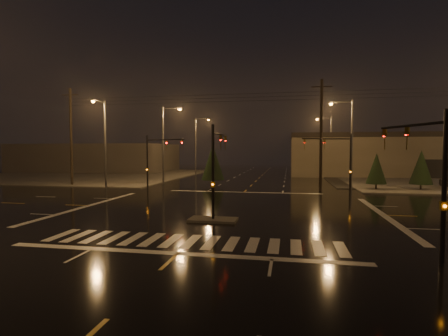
% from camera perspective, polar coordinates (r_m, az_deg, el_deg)
% --- Properties ---
extents(ground, '(140.00, 140.00, 0.00)m').
position_cam_1_polar(ground, '(25.93, 0.12, -6.88)').
color(ground, black).
rests_on(ground, ground).
extents(sidewalk_nw, '(36.00, 36.00, 0.12)m').
position_cam_1_polar(sidewalk_nw, '(65.26, -21.46, -1.06)').
color(sidewalk_nw, '#44423D').
rests_on(sidewalk_nw, ground).
extents(median_island, '(3.00, 1.60, 0.15)m').
position_cam_1_polar(median_island, '(22.06, -1.80, -8.43)').
color(median_island, '#44423D').
rests_on(median_island, ground).
extents(crosswalk, '(15.00, 2.60, 0.01)m').
position_cam_1_polar(crosswalk, '(17.35, -5.44, -11.85)').
color(crosswalk, beige).
rests_on(crosswalk, ground).
extents(stop_bar_near, '(16.00, 0.50, 0.01)m').
position_cam_1_polar(stop_bar_near, '(15.52, -7.54, -13.66)').
color(stop_bar_near, beige).
rests_on(stop_bar_near, ground).
extents(stop_bar_far, '(16.00, 0.50, 0.01)m').
position_cam_1_polar(stop_bar_far, '(36.68, 3.28, -3.96)').
color(stop_bar_far, beige).
rests_on(stop_bar_far, ground).
extents(commercial_block, '(30.00, 18.00, 5.60)m').
position_cam_1_polar(commercial_block, '(77.98, -19.93, 1.61)').
color(commercial_block, '#423D3A').
rests_on(commercial_block, ground).
extents(signal_mast_median, '(0.25, 4.59, 6.00)m').
position_cam_1_polar(signal_mast_median, '(22.54, -1.30, 1.23)').
color(signal_mast_median, black).
rests_on(signal_mast_median, ground).
extents(signal_mast_ne, '(4.84, 1.86, 6.00)m').
position_cam_1_polar(signal_mast_ne, '(35.58, 18.47, 1.79)').
color(signal_mast_ne, black).
rests_on(signal_mast_ne, ground).
extents(signal_mast_nw, '(4.84, 1.86, 6.00)m').
position_cam_1_polar(signal_mast_nw, '(38.00, -11.24, 1.95)').
color(signal_mast_nw, black).
rests_on(signal_mast_nw, ground).
extents(signal_mast_se, '(1.55, 3.87, 6.00)m').
position_cam_1_polar(signal_mast_se, '(16.35, 30.51, -0.00)').
color(signal_mast_se, black).
rests_on(signal_mast_se, ground).
extents(streetlight_1, '(2.77, 0.32, 10.00)m').
position_cam_1_polar(streetlight_1, '(45.96, -9.56, 4.65)').
color(streetlight_1, '#38383A').
rests_on(streetlight_1, ground).
extents(streetlight_2, '(2.77, 0.32, 10.00)m').
position_cam_1_polar(streetlight_2, '(61.22, -4.36, 4.26)').
color(streetlight_2, '#38383A').
rests_on(streetlight_2, ground).
extents(streetlight_3, '(2.77, 0.32, 10.00)m').
position_cam_1_polar(streetlight_3, '(41.65, 19.72, 4.69)').
color(streetlight_3, '#38383A').
rests_on(streetlight_3, ground).
extents(streetlight_4, '(2.77, 0.32, 10.00)m').
position_cam_1_polar(streetlight_4, '(61.47, 16.79, 4.14)').
color(streetlight_4, '#38383A').
rests_on(streetlight_4, ground).
extents(streetlight_5, '(0.32, 2.77, 10.00)m').
position_cam_1_polar(streetlight_5, '(41.79, -19.06, 4.69)').
color(streetlight_5, '#38383A').
rests_on(streetlight_5, ground).
extents(utility_pole_0, '(2.20, 0.32, 12.00)m').
position_cam_1_polar(utility_pole_0, '(47.37, -23.70, 4.78)').
color(utility_pole_0, black).
rests_on(utility_pole_0, ground).
extents(utility_pole_1, '(2.20, 0.32, 12.00)m').
position_cam_1_polar(utility_pole_1, '(39.29, 15.58, 5.35)').
color(utility_pole_1, black).
rests_on(utility_pole_1, ground).
extents(conifer_0, '(2.17, 2.17, 4.09)m').
position_cam_1_polar(conifer_0, '(41.95, 23.63, -0.06)').
color(conifer_0, black).
rests_on(conifer_0, ground).
extents(conifer_1, '(2.38, 2.38, 4.43)m').
position_cam_1_polar(conifer_1, '(43.69, 29.51, 0.13)').
color(conifer_1, black).
rests_on(conifer_1, ground).
extents(conifer_3, '(2.84, 2.84, 5.14)m').
position_cam_1_polar(conifer_3, '(43.42, -1.83, 0.98)').
color(conifer_3, black).
rests_on(conifer_3, ground).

